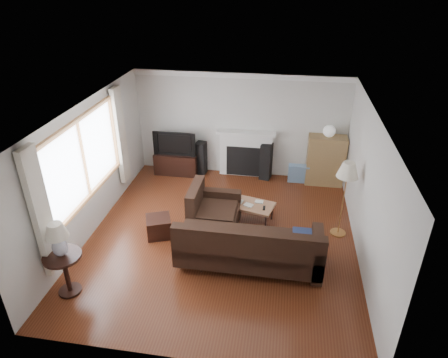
% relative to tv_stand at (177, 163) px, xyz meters
% --- Properties ---
extents(room, '(5.10, 5.60, 2.54)m').
position_rel_tv_stand_xyz_m(room, '(1.54, -2.48, 0.99)').
color(room, '#542412').
rests_on(room, ground).
extents(window, '(0.12, 2.74, 1.54)m').
position_rel_tv_stand_xyz_m(window, '(-0.91, -2.68, 1.29)').
color(window, brown).
rests_on(window, room).
extents(curtain_near, '(0.10, 0.35, 2.10)m').
position_rel_tv_stand_xyz_m(curtain_near, '(-0.86, -4.20, 1.14)').
color(curtain_near, beige).
rests_on(curtain_near, room).
extents(curtain_far, '(0.10, 0.35, 2.10)m').
position_rel_tv_stand_xyz_m(curtain_far, '(-0.86, -1.16, 1.14)').
color(curtain_far, beige).
rests_on(curtain_far, room).
extents(fireplace, '(1.40, 0.26, 1.15)m').
position_rel_tv_stand_xyz_m(fireplace, '(1.69, 0.16, 0.31)').
color(fireplace, white).
rests_on(fireplace, room).
extents(tv_stand, '(1.06, 0.48, 0.53)m').
position_rel_tv_stand_xyz_m(tv_stand, '(0.00, 0.00, 0.00)').
color(tv_stand, black).
rests_on(tv_stand, ground).
extents(television, '(1.04, 0.14, 0.60)m').
position_rel_tv_stand_xyz_m(television, '(0.00, 0.00, 0.56)').
color(television, black).
rests_on(television, tv_stand).
extents(speaker_left, '(0.27, 0.30, 0.83)m').
position_rel_tv_stand_xyz_m(speaker_left, '(0.61, 0.07, 0.15)').
color(speaker_left, black).
rests_on(speaker_left, ground).
extents(speaker_right, '(0.30, 0.34, 0.89)m').
position_rel_tv_stand_xyz_m(speaker_right, '(2.20, 0.07, 0.18)').
color(speaker_right, black).
rests_on(speaker_right, ground).
extents(bookshelf, '(0.86, 0.41, 1.19)m').
position_rel_tv_stand_xyz_m(bookshelf, '(3.58, 0.03, 0.33)').
color(bookshelf, olive).
rests_on(bookshelf, ground).
extents(globe_lamp, '(0.27, 0.27, 0.27)m').
position_rel_tv_stand_xyz_m(globe_lamp, '(3.58, 0.03, 1.06)').
color(globe_lamp, white).
rests_on(globe_lamp, bookshelf).
extents(sectional_sofa, '(2.68, 1.96, 0.87)m').
position_rel_tv_stand_xyz_m(sectional_sofa, '(2.14, -3.16, 0.17)').
color(sectional_sofa, black).
rests_on(sectional_sofa, ground).
extents(coffee_table, '(1.09, 0.77, 0.39)m').
position_rel_tv_stand_xyz_m(coffee_table, '(1.99, -1.82, -0.07)').
color(coffee_table, '#9D6B4B').
rests_on(coffee_table, ground).
extents(footstool, '(0.59, 0.59, 0.38)m').
position_rel_tv_stand_xyz_m(footstool, '(0.34, -2.61, -0.07)').
color(footstool, black).
rests_on(footstool, ground).
extents(floor_lamp, '(0.50, 0.50, 1.53)m').
position_rel_tv_stand_xyz_m(floor_lamp, '(3.76, -2.01, 0.50)').
color(floor_lamp, '#B2793D').
rests_on(floor_lamp, ground).
extents(side_table, '(0.58, 0.58, 0.73)m').
position_rel_tv_stand_xyz_m(side_table, '(-0.61, -4.30, 0.10)').
color(side_table, black).
rests_on(side_table, ground).
extents(table_lamp, '(0.35, 0.35, 0.57)m').
position_rel_tv_stand_xyz_m(table_lamp, '(-0.61, -4.30, 0.75)').
color(table_lamp, silver).
rests_on(table_lamp, side_table).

